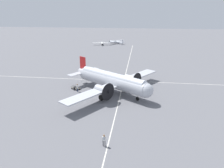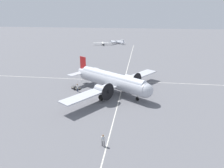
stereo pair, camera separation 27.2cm
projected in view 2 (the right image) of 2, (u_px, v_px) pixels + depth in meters
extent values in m
plane|color=slate|center=(112.00, 92.00, 45.02)|extent=(300.00, 300.00, 0.00)
cube|color=silver|center=(121.00, 93.00, 44.78)|extent=(120.00, 0.16, 0.01)
cube|color=silver|center=(116.00, 81.00, 52.19)|extent=(0.16, 120.00, 0.01)
cylinder|color=silver|center=(112.00, 81.00, 44.19)|extent=(11.51, 15.12, 2.79)
cylinder|color=silver|center=(112.00, 77.00, 43.94)|extent=(10.37, 13.99, 1.96)
sphere|color=silver|center=(146.00, 91.00, 39.03)|extent=(2.65, 2.65, 2.65)
cylinder|color=silver|center=(85.00, 73.00, 49.32)|extent=(3.07, 3.51, 1.54)
cube|color=red|center=(83.00, 64.00, 49.05)|extent=(1.13, 1.57, 3.21)
cube|color=silver|center=(84.00, 72.00, 49.52)|extent=(7.81, 6.01, 0.10)
cube|color=silver|center=(116.00, 84.00, 43.55)|extent=(23.05, 16.80, 0.20)
cylinder|color=silver|center=(131.00, 79.00, 46.48)|extent=(2.84, 3.18, 1.54)
cylinder|color=black|center=(137.00, 80.00, 45.51)|extent=(2.69, 1.85, 3.23)
sphere|color=black|center=(137.00, 81.00, 45.42)|extent=(0.54, 0.54, 0.54)
cylinder|color=silver|center=(102.00, 90.00, 40.26)|extent=(2.84, 3.18, 1.54)
cylinder|color=black|center=(108.00, 92.00, 39.29)|extent=(2.69, 1.85, 3.23)
sphere|color=black|center=(109.00, 92.00, 39.20)|extent=(0.54, 0.54, 0.54)
cylinder|color=#4C4C51|center=(130.00, 84.00, 47.03)|extent=(0.18, 0.18, 1.00)
cylinder|color=black|center=(130.00, 86.00, 47.19)|extent=(0.87, 1.08, 1.10)
cylinder|color=#4C4C51|center=(101.00, 95.00, 40.80)|extent=(0.18, 0.18, 1.00)
cylinder|color=black|center=(101.00, 98.00, 40.97)|extent=(0.87, 1.08, 1.10)
cylinder|color=#4C4C51|center=(137.00, 97.00, 40.72)|extent=(0.14, 0.14, 0.89)
cylinder|color=black|center=(137.00, 99.00, 40.87)|extent=(0.54, 0.68, 0.70)
cylinder|color=#2D2D33|center=(104.00, 143.00, 27.42)|extent=(0.11, 0.11, 0.79)
cylinder|color=#2D2D33|center=(102.00, 143.00, 27.42)|extent=(0.11, 0.11, 0.79)
cube|color=white|center=(103.00, 139.00, 27.19)|extent=(0.24, 0.40, 0.59)
sphere|color=#8C6647|center=(103.00, 136.00, 27.05)|extent=(0.26, 0.26, 0.26)
cylinder|color=white|center=(105.00, 139.00, 27.21)|extent=(0.09, 0.09, 0.56)
cylinder|color=white|center=(101.00, 139.00, 27.20)|extent=(0.09, 0.09, 0.56)
cube|color=navy|center=(103.00, 138.00, 27.08)|extent=(0.02, 0.05, 0.38)
cylinder|color=navy|center=(77.00, 90.00, 45.35)|extent=(0.12, 0.12, 0.83)
cylinder|color=navy|center=(78.00, 90.00, 45.14)|extent=(0.12, 0.12, 0.83)
cube|color=white|center=(77.00, 86.00, 45.01)|extent=(0.44, 0.36, 0.62)
sphere|color=#8C6647|center=(77.00, 84.00, 44.86)|extent=(0.28, 0.28, 0.28)
cylinder|color=white|center=(77.00, 86.00, 45.24)|extent=(0.10, 0.10, 0.59)
cylinder|color=white|center=(78.00, 87.00, 44.81)|extent=(0.10, 0.10, 0.59)
cube|color=#232328|center=(75.00, 89.00, 46.26)|extent=(0.50, 0.15, 0.58)
cube|color=black|center=(74.00, 87.00, 46.16)|extent=(0.18, 0.10, 0.02)
cube|color=#6B665B|center=(76.00, 88.00, 46.77)|extent=(2.07, 2.28, 0.04)
cube|color=#6B665B|center=(73.00, 86.00, 47.28)|extent=(1.02, 0.70, 0.04)
cylinder|color=#6B665B|center=(75.00, 85.00, 47.72)|extent=(0.04, 0.04, 0.22)
cylinder|color=#6B665B|center=(71.00, 87.00, 46.91)|extent=(0.04, 0.04, 0.22)
cylinder|color=black|center=(80.00, 89.00, 46.70)|extent=(0.21, 0.27, 0.28)
cylinder|color=black|center=(76.00, 90.00, 46.02)|extent=(0.21, 0.27, 0.28)
cylinder|color=black|center=(75.00, 87.00, 47.62)|extent=(0.21, 0.27, 0.28)
cylinder|color=black|center=(72.00, 88.00, 46.95)|extent=(0.21, 0.27, 0.28)
cylinder|color=#B7BCC6|center=(117.00, 42.00, 105.54)|extent=(4.50, 6.93, 0.91)
sphere|color=black|center=(111.00, 41.00, 107.78)|extent=(0.82, 0.82, 0.82)
cube|color=#B7BCC6|center=(116.00, 41.00, 105.64)|extent=(10.30, 6.57, 0.08)
cube|color=#B7BCC6|center=(123.00, 41.00, 103.20)|extent=(0.38, 0.61, 1.19)
cube|color=#B7BCC6|center=(123.00, 42.00, 103.40)|extent=(3.46, 2.32, 0.04)
cylinder|color=black|center=(113.00, 43.00, 107.29)|extent=(0.21, 0.28, 0.28)
cylinder|color=#4C4C51|center=(113.00, 43.00, 107.25)|extent=(0.06, 0.06, 0.21)
cylinder|color=black|center=(117.00, 44.00, 104.90)|extent=(0.21, 0.28, 0.28)
cylinder|color=#4C4C51|center=(117.00, 44.00, 104.87)|extent=(0.06, 0.06, 0.21)
cylinder|color=black|center=(119.00, 43.00, 106.14)|extent=(0.21, 0.28, 0.28)
cylinder|color=#4C4C51|center=(119.00, 43.00, 106.11)|extent=(0.06, 0.06, 0.21)
cylinder|color=white|center=(103.00, 43.00, 102.39)|extent=(5.92, 1.80, 0.72)
sphere|color=black|center=(103.00, 44.00, 99.49)|extent=(0.65, 0.65, 0.65)
cube|color=white|center=(103.00, 43.00, 101.97)|extent=(2.54, 8.85, 0.08)
cube|color=white|center=(103.00, 41.00, 104.91)|extent=(0.53, 0.16, 0.94)
cube|color=white|center=(103.00, 42.00, 105.07)|extent=(0.98, 2.92, 0.04)
cylinder|color=black|center=(103.00, 45.00, 100.60)|extent=(0.29, 0.13, 0.28)
cylinder|color=#4C4C51|center=(103.00, 45.00, 100.56)|extent=(0.06, 0.06, 0.21)
cylinder|color=black|center=(104.00, 44.00, 102.91)|extent=(0.29, 0.13, 0.28)
cylinder|color=#4C4C51|center=(104.00, 44.00, 102.88)|extent=(0.06, 0.06, 0.21)
cylinder|color=black|center=(102.00, 44.00, 102.85)|extent=(0.29, 0.13, 0.28)
cylinder|color=#4C4C51|center=(102.00, 44.00, 102.82)|extent=(0.06, 0.06, 0.21)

